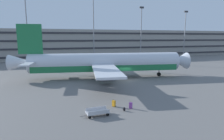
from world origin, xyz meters
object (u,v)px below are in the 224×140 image
object	(u,v)px
suitcase_purple	(114,103)
airliner	(104,63)
suitcase_red	(131,105)
backpack_large	(124,109)
baggage_cart	(97,112)

from	to	relation	value
suitcase_purple	airliner	bearing A→B (deg)	78.75
suitcase_red	suitcase_purple	distance (m)	2.23
suitcase_purple	suitcase_red	bearing A→B (deg)	-36.49
suitcase_red	backpack_large	size ratio (longest dim) A/B	1.69
baggage_cart	backpack_large	bearing A→B (deg)	6.25
airliner	suitcase_red	xyz separation A→B (m)	(-1.69, -18.85, -2.86)
airliner	suitcase_purple	distance (m)	18.09
suitcase_purple	baggage_cart	size ratio (longest dim) A/B	0.29
baggage_cart	suitcase_purple	bearing A→B (deg)	39.27
baggage_cart	airliner	bearing A→B (deg)	72.64
suitcase_purple	baggage_cart	xyz separation A→B (m)	(-2.68, -2.19, -0.00)
suitcase_red	baggage_cart	world-z (taller)	suitcase_red
suitcase_red	backpack_large	world-z (taller)	suitcase_red
suitcase_purple	backpack_large	distance (m)	1.97
backpack_large	baggage_cart	distance (m)	3.45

